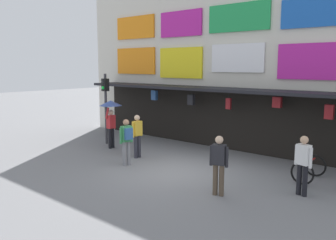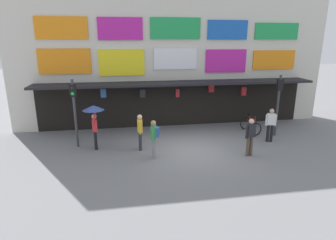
# 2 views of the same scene
# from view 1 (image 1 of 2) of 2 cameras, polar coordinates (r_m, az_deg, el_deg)

# --- Properties ---
(ground_plane) EXTENTS (80.00, 80.00, 0.00)m
(ground_plane) POSITION_cam_1_polar(r_m,az_deg,el_deg) (12.34, 1.17, -8.11)
(ground_plane) COLOR slate
(shopfront) EXTENTS (18.00, 2.60, 8.00)m
(shopfront) POSITION_cam_1_polar(r_m,az_deg,el_deg) (15.62, 12.07, 9.94)
(shopfront) COLOR beige
(shopfront) RESTS_ON ground
(traffic_light_near) EXTENTS (0.29, 0.33, 3.20)m
(traffic_light_near) POSITION_cam_1_polar(r_m,az_deg,el_deg) (16.49, -9.92, 3.59)
(traffic_light_near) COLOR #38383D
(traffic_light_near) RESTS_ON ground
(bicycle_parked) EXTENTS (0.73, 1.16, 1.05)m
(bicycle_parked) POSITION_cam_1_polar(r_m,az_deg,el_deg) (12.09, 21.49, -7.14)
(bicycle_parked) COLOR black
(bicycle_parked) RESTS_ON ground
(pedestrian_in_red) EXTENTS (0.22, 0.53, 1.68)m
(pedestrian_in_red) POSITION_cam_1_polar(r_m,az_deg,el_deg) (13.93, -4.92, -2.18)
(pedestrian_in_red) COLOR #2D2D38
(pedestrian_in_red) RESTS_ON ground
(pedestrian_in_white) EXTENTS (0.41, 0.52, 1.68)m
(pedestrian_in_white) POSITION_cam_1_polar(r_m,az_deg,el_deg) (12.84, -6.60, -2.97)
(pedestrian_in_white) COLOR gray
(pedestrian_in_white) RESTS_ON ground
(pedestrian_in_purple) EXTENTS (0.52, 0.30, 1.68)m
(pedestrian_in_purple) POSITION_cam_1_polar(r_m,az_deg,el_deg) (10.52, 20.68, -6.29)
(pedestrian_in_purple) COLOR black
(pedestrian_in_purple) RESTS_ON ground
(pedestrian_in_green) EXTENTS (0.52, 0.30, 1.68)m
(pedestrian_in_green) POSITION_cam_1_polar(r_m,az_deg,el_deg) (9.95, 8.08, -6.65)
(pedestrian_in_green) COLOR brown
(pedestrian_in_green) RESTS_ON ground
(pedestrian_with_umbrella) EXTENTS (0.96, 0.96, 2.08)m
(pedestrian_with_umbrella) POSITION_cam_1_polar(r_m,az_deg,el_deg) (15.58, -9.09, 1.48)
(pedestrian_with_umbrella) COLOR black
(pedestrian_with_umbrella) RESTS_ON ground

